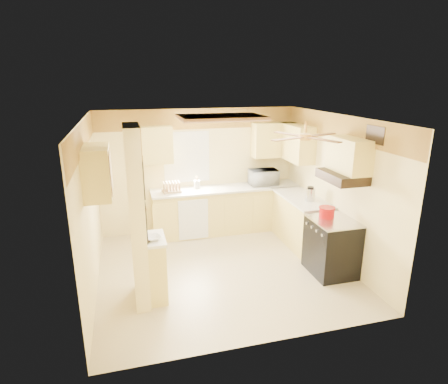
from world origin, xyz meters
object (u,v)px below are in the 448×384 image
object	(u,v)px
stove	(332,246)
bowl	(153,238)
microwave	(263,177)
kettle	(310,194)
dutch_oven	(327,212)

from	to	relation	value
stove	bowl	distance (m)	2.87
microwave	bowl	distance (m)	3.32
stove	kettle	bearing A→B (deg)	86.51
bowl	dutch_oven	xyz separation A→B (m)	(2.77, 0.22, 0.04)
bowl	stove	bearing A→B (deg)	1.53
stove	bowl	bearing A→B (deg)	-178.47
microwave	kettle	bearing A→B (deg)	109.59
bowl	microwave	bearing A→B (deg)	42.32
stove	bowl	xyz separation A→B (m)	(-2.82, -0.08, 0.51)
dutch_oven	kettle	bearing A→B (deg)	82.26
microwave	dutch_oven	world-z (taller)	microwave
stove	microwave	distance (m)	2.28
kettle	dutch_oven	bearing A→B (deg)	-97.74
bowl	kettle	xyz separation A→B (m)	(2.88, 1.00, 0.10)
microwave	kettle	size ratio (longest dim) A/B	2.16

